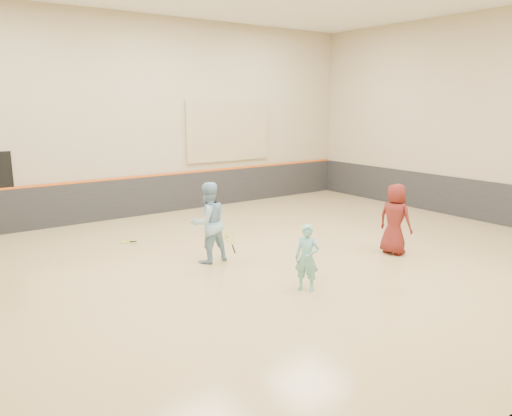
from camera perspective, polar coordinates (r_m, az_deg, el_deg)
room at (r=10.84m, az=1.31°, el=-2.09°), size 15.04×12.04×6.22m
wainscot_back at (r=15.96m, az=-11.65°, el=1.46°), size 14.90×0.04×1.20m
wainscot_right at (r=16.40m, az=22.70°, el=1.04°), size 0.04×11.90×1.20m
accent_stripe at (r=15.85m, az=-11.73°, el=3.66°), size 14.90×0.03×0.06m
acoustic_panel at (r=17.03m, az=-3.17°, el=8.78°), size 3.20×0.08×2.00m
girl at (r=9.31m, az=5.84°, el=-5.70°), size 0.50×0.55×1.26m
instructor at (r=10.90m, az=-5.48°, el=-1.66°), size 0.88×0.69×1.78m
young_man at (r=11.90m, az=15.61°, el=-1.21°), size 0.64×0.88×1.64m
held_racket at (r=10.91m, az=-3.01°, el=-3.36°), size 0.30×0.30×0.57m
spare_racket at (r=12.98m, az=-14.75°, el=-3.51°), size 0.68×0.68×0.14m
ball_under_racket at (r=10.98m, az=6.51°, el=-6.21°), size 0.07×0.07×0.07m
ball_in_hand at (r=11.90m, az=16.53°, el=-0.33°), size 0.07×0.07×0.07m
ball_beside_spare at (r=13.04m, az=-3.32°, el=-3.21°), size 0.07×0.07×0.07m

